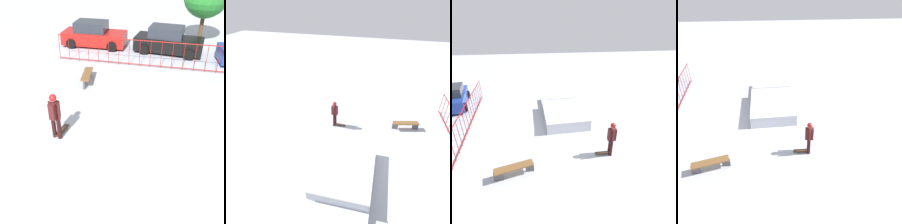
{
  "view_description": "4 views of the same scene",
  "coord_description": "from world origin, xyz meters",
  "views": [
    {
      "loc": [
        1.76,
        -8.54,
        5.92
      ],
      "look_at": [
        -0.85,
        -0.95,
        0.9
      ],
      "focal_mm": 43.79,
      "sensor_mm": 36.0,
      "label": 1
    },
    {
      "loc": [
        7.63,
        1.26,
        7.74
      ],
      "look_at": [
        -2.65,
        -1.61,
        1.0
      ],
      "focal_mm": 31.73,
      "sensor_mm": 36.0,
      "label": 2
    },
    {
      "loc": [
        -9.41,
        1.46,
        5.84
      ],
      "look_at": [
        1.12,
        -0.1,
        0.6
      ],
      "focal_mm": 29.46,
      "sensor_mm": 36.0,
      "label": 3
    },
    {
      "loc": [
        -10.6,
        -0.26,
        7.58
      ],
      "look_at": [
        -0.34,
        -1.1,
        0.9
      ],
      "focal_mm": 35.69,
      "sensor_mm": 36.0,
      "label": 4
    }
  ],
  "objects": [
    {
      "name": "skater",
      "position": [
        -2.6,
        -1.81,
        1.01
      ],
      "size": [
        0.44,
        0.4,
        1.73
      ],
      "rotation": [
        0.0,
        0.0,
        1.47
      ],
      "color": "black",
      "rests_on": "ground"
    },
    {
      "name": "ground_plane",
      "position": [
        0.0,
        0.0,
        0.0
      ],
      "size": [
        60.0,
        60.0,
        0.0
      ],
      "primitive_type": "plane",
      "color": "#B2B7C1"
    },
    {
      "name": "skateboard",
      "position": [
        -2.58,
        -1.49,
        0.08
      ],
      "size": [
        0.27,
        0.8,
        0.09
      ],
      "rotation": [
        0.0,
        0.0,
        1.55
      ],
      "color": "#3F2D1E",
      "rests_on": "ground"
    },
    {
      "name": "park_bench",
      "position": [
        -3.38,
        2.66,
        0.36
      ],
      "size": [
        0.8,
        1.65,
        0.48
      ],
      "rotation": [
        0.0,
        0.0,
        4.97
      ],
      "color": "brown",
      "rests_on": "ground"
    },
    {
      "name": "skate_ramp",
      "position": [
        1.79,
        -0.11,
        0.32
      ],
      "size": [
        5.49,
        2.8,
        0.74
      ],
      "rotation": [
        0.0,
        0.0,
        0.04
      ],
      "color": "silver",
      "rests_on": "ground"
    }
  ]
}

